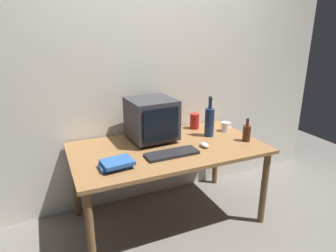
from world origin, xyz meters
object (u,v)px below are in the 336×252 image
object	(u,v)px
bottle_tall	(209,121)
mug	(226,127)
book_stack	(116,164)
crt_monitor	(151,119)
keyboard	(172,154)
computer_mouse	(204,145)
bottle_short	(247,133)
metal_canister	(195,121)

from	to	relation	value
bottle_tall	mug	size ratio (longest dim) A/B	3.12
bottle_tall	book_stack	size ratio (longest dim) A/B	1.54
crt_monitor	mug	distance (m)	0.75
keyboard	computer_mouse	bearing A→B (deg)	6.30
keyboard	bottle_short	size ratio (longest dim) A/B	2.00
book_stack	mug	xyz separation A→B (m)	(1.15, 0.34, 0.01)
mug	metal_canister	distance (m)	0.30
keyboard	mug	size ratio (longest dim) A/B	3.50
bottle_tall	bottle_short	distance (m)	0.34
bottle_tall	keyboard	bearing A→B (deg)	-152.52
keyboard	bottle_tall	xyz separation A→B (m)	(0.49, 0.25, 0.13)
keyboard	computer_mouse	world-z (taller)	computer_mouse
bottle_short	metal_canister	world-z (taller)	bottle_short
bottle_tall	metal_canister	bearing A→B (deg)	95.15
book_stack	bottle_short	bearing A→B (deg)	2.57
computer_mouse	metal_canister	xyz separation A→B (m)	(0.15, 0.45, 0.06)
crt_monitor	bottle_tall	distance (m)	0.53
keyboard	mug	bearing A→B (deg)	22.28
bottle_short	mug	world-z (taller)	bottle_short
mug	metal_canister	world-z (taller)	metal_canister
keyboard	bottle_tall	world-z (taller)	bottle_tall
crt_monitor	keyboard	world-z (taller)	crt_monitor
crt_monitor	book_stack	distance (m)	0.61
metal_canister	mug	bearing A→B (deg)	-39.62
metal_canister	bottle_short	bearing A→B (deg)	-62.31
bottle_short	mug	size ratio (longest dim) A/B	1.75
bottle_tall	bottle_short	xyz separation A→B (m)	(0.23, -0.24, -0.06)
bottle_short	mug	bearing A→B (deg)	93.78
keyboard	computer_mouse	distance (m)	0.32
keyboard	bottle_short	xyz separation A→B (m)	(0.72, 0.01, 0.07)
mug	book_stack	bearing A→B (deg)	-163.58
keyboard	book_stack	size ratio (longest dim) A/B	1.73
bottle_short	metal_canister	bearing A→B (deg)	117.69
computer_mouse	book_stack	world-z (taller)	book_stack
computer_mouse	crt_monitor	bearing A→B (deg)	136.54
crt_monitor	computer_mouse	distance (m)	0.50
computer_mouse	bottle_short	xyz separation A→B (m)	(0.41, -0.03, 0.06)
bottle_short	book_stack	world-z (taller)	bottle_short
book_stack	metal_canister	size ratio (longest dim) A/B	1.62
crt_monitor	bottle_tall	world-z (taller)	bottle_tall
bottle_tall	mug	bearing A→B (deg)	11.56
book_stack	mug	distance (m)	1.20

